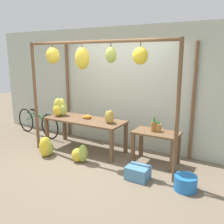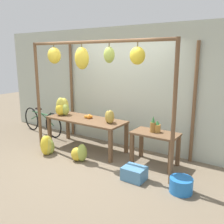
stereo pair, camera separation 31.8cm
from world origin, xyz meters
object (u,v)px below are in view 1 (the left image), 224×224
(orange_pile, at_px, (87,117))
(banana_pile_ground_right, at_px, (80,154))
(banana_pile_on_table, at_px, (60,108))
(fruit_crate_white, at_px, (138,173))
(papaya_pile, at_px, (110,117))
(parked_bicycle, at_px, (37,123))
(banana_pile_ground_left, at_px, (46,147))
(pineapple_cluster, at_px, (155,125))
(blue_bucket, at_px, (185,183))

(orange_pile, xyz_separation_m, banana_pile_ground_right, (0.29, -0.67, -0.61))
(banana_pile_on_table, height_order, fruit_crate_white, banana_pile_on_table)
(banana_pile_ground_right, bearing_deg, banana_pile_on_table, 150.18)
(banana_pile_on_table, relative_size, papaya_pile, 1.46)
(orange_pile, distance_m, fruit_crate_white, 1.90)
(banana_pile_ground_right, relative_size, fruit_crate_white, 0.96)
(banana_pile_on_table, xyz_separation_m, parked_bicycle, (-1.07, 0.25, -0.56))
(banana_pile_ground_left, bearing_deg, papaya_pile, 31.21)
(pineapple_cluster, height_order, blue_bucket, pineapple_cluster)
(pineapple_cluster, distance_m, banana_pile_ground_right, 1.64)
(orange_pile, height_order, fruit_crate_white, orange_pile)
(banana_pile_ground_left, distance_m, blue_bucket, 3.02)
(orange_pile, distance_m, pineapple_cluster, 1.62)
(papaya_pile, bearing_deg, banana_pile_on_table, -179.16)
(banana_pile_ground_right, bearing_deg, orange_pile, 113.32)
(pineapple_cluster, xyz_separation_m, papaya_pile, (-0.98, -0.13, 0.07))
(banana_pile_on_table, distance_m, fruit_crate_white, 2.58)
(blue_bucket, xyz_separation_m, papaya_pile, (-1.81, 0.63, 0.74))
(banana_pile_ground_left, height_order, blue_bucket, banana_pile_ground_left)
(blue_bucket, bearing_deg, banana_pile_on_table, 169.18)
(blue_bucket, bearing_deg, papaya_pile, 160.85)
(banana_pile_on_table, bearing_deg, fruit_crate_white, -15.59)
(orange_pile, height_order, papaya_pile, papaya_pile)
(orange_pile, xyz_separation_m, banana_pile_ground_left, (-0.56, -0.79, -0.57))
(papaya_pile, bearing_deg, pineapple_cluster, 7.62)
(pineapple_cluster, bearing_deg, blue_bucket, -42.36)
(pineapple_cluster, xyz_separation_m, blue_bucket, (0.83, -0.76, -0.67))
(banana_pile_on_table, relative_size, banana_pile_ground_left, 0.98)
(orange_pile, height_order, banana_pile_ground_left, orange_pile)
(pineapple_cluster, relative_size, parked_bicycle, 0.19)
(banana_pile_ground_right, distance_m, fruit_crate_white, 1.33)
(blue_bucket, relative_size, papaya_pile, 1.27)
(orange_pile, relative_size, banana_pile_ground_right, 0.51)
(banana_pile_ground_left, distance_m, papaya_pile, 1.55)
(orange_pile, bearing_deg, papaya_pile, -5.63)
(parked_bicycle, relative_size, papaya_pile, 5.90)
(fruit_crate_white, relative_size, blue_bucket, 1.06)
(banana_pile_ground_right, height_order, papaya_pile, papaya_pile)
(fruit_crate_white, bearing_deg, papaya_pile, 145.42)
(parked_bicycle, height_order, papaya_pile, papaya_pile)
(banana_pile_on_table, bearing_deg, blue_bucket, -10.82)
(papaya_pile, bearing_deg, banana_pile_ground_left, -148.79)
(orange_pile, bearing_deg, parked_bicycle, 174.88)
(banana_pile_on_table, relative_size, orange_pile, 2.24)
(fruit_crate_white, bearing_deg, banana_pile_ground_left, -178.74)
(pineapple_cluster, height_order, banana_pile_ground_right, pineapple_cluster)
(banana_pile_on_table, distance_m, parked_bicycle, 1.24)
(banana_pile_ground_left, bearing_deg, parked_bicycle, 142.69)
(orange_pile, xyz_separation_m, blue_bucket, (2.45, -0.69, -0.65))
(pineapple_cluster, relative_size, banana_pile_ground_right, 0.87)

